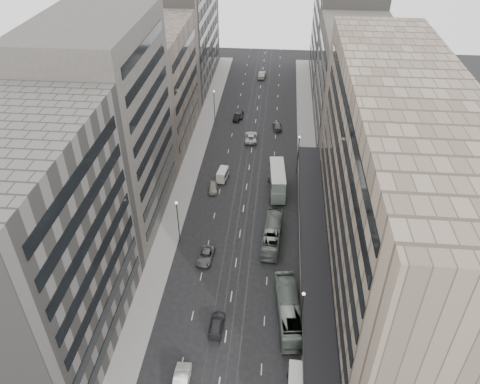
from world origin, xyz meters
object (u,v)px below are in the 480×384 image
(bus_far, at_px, (272,234))
(sedan_1, at_px, (181,382))
(panel_van, at_px, (223,175))
(bus_near, at_px, (288,310))
(sedan_2, at_px, (206,256))
(double_decker, at_px, (277,180))
(vw_microbus, at_px, (296,383))
(pedestrian, at_px, (304,382))

(bus_far, relative_size, sedan_1, 2.21)
(panel_van, bearing_deg, bus_near, -60.67)
(sedan_1, bearing_deg, panel_van, 89.84)
(bus_far, height_order, sedan_2, bus_far)
(bus_near, bearing_deg, sedan_2, -45.50)
(double_decker, distance_m, sedan_1, 42.64)
(sedan_1, bearing_deg, double_decker, 75.31)
(vw_microbus, bearing_deg, bus_near, 97.48)
(pedestrian, bearing_deg, double_decker, -80.68)
(sedan_2, height_order, pedestrian, pedestrian)
(panel_van, bearing_deg, vw_microbus, -64.32)
(bus_near, height_order, sedan_2, bus_near)
(bus_far, xyz_separation_m, double_decker, (0.39, 13.99, 1.18))
(bus_near, bearing_deg, double_decker, -91.93)
(sedan_1, relative_size, pedestrian, 3.12)
(bus_far, height_order, vw_microbus, bus_far)
(bus_near, xyz_separation_m, sedan_2, (-12.96, 10.55, -1.05))
(panel_van, relative_size, sedan_1, 0.76)
(panel_van, bearing_deg, pedestrian, -62.95)
(bus_far, distance_m, sedan_1, 29.09)
(double_decker, height_order, vw_microbus, double_decker)
(sedan_1, xyz_separation_m, pedestrian, (14.67, 1.28, 0.13))
(bus_far, xyz_separation_m, pedestrian, (4.75, -26.06, -0.60))
(bus_near, xyz_separation_m, sedan_1, (-12.63, -11.47, -0.88))
(double_decker, relative_size, pedestrian, 5.80)
(double_decker, relative_size, sedan_2, 1.97)
(bus_near, xyz_separation_m, double_decker, (-2.31, 29.86, 1.03))
(bus_far, distance_m, panel_van, 20.07)
(vw_microbus, distance_m, sedan_1, 13.71)
(bus_near, distance_m, pedestrian, 10.41)
(bus_near, bearing_deg, bus_far, -86.68)
(bus_near, bearing_deg, pedestrian, 95.01)
(bus_near, height_order, double_decker, double_decker)
(sedan_2, xyz_separation_m, pedestrian, (15.01, -20.74, 0.30))
(bus_near, relative_size, bus_far, 1.09)
(double_decker, relative_size, sedan_1, 1.86)
(vw_microbus, bearing_deg, panel_van, 109.71)
(panel_van, bearing_deg, sedan_2, -81.99)
(vw_microbus, xyz_separation_m, panel_van, (-14.08, 43.74, -0.13))
(double_decker, bearing_deg, pedestrian, -88.21)
(vw_microbus, relative_size, panel_van, 1.23)
(panel_van, height_order, pedestrian, panel_van)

